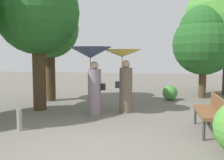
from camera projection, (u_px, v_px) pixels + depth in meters
name	position (u px, v px, depth m)	size (l,w,h in m)	color
ground_plane	(79.00, 150.00, 4.99)	(40.00, 40.00, 0.00)	#6B665B
person_left	(92.00, 64.00, 7.73)	(1.26, 1.26, 2.01)	gray
person_right	(124.00, 67.00, 8.08)	(1.20, 1.20, 1.94)	#6B5B4C
park_bench	(211.00, 110.00, 6.08)	(0.50, 1.50, 0.83)	#38383D
tree_near_left	(49.00, 23.00, 9.97)	(2.21, 2.21, 4.36)	#42301E
tree_near_right	(204.00, 40.00, 10.67)	(2.48, 2.48, 3.76)	#4C3823
tree_far_back	(37.00, 4.00, 8.24)	(2.62, 2.62, 4.96)	#42301E
bush_behind_bench	(170.00, 93.00, 10.32)	(0.58, 0.58, 0.58)	#428C3D
path_marker_post	(19.00, 120.00, 6.22)	(0.12, 0.12, 0.53)	gray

